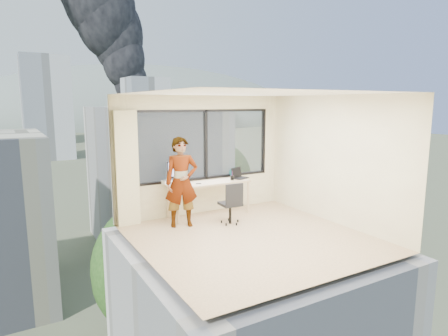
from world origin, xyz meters
TOP-DOWN VIEW (x-y plane):
  - floor at (0.00, 0.00)m, footprint 4.00×4.00m
  - ceiling at (0.00, 0.00)m, footprint 4.00×4.00m
  - wall_front at (0.00, -2.00)m, footprint 4.00×0.01m
  - wall_left at (-2.00, 0.00)m, footprint 0.01×4.00m
  - wall_right at (2.00, 0.00)m, footprint 0.01×4.00m
  - window_wall at (0.05, 2.00)m, footprint 3.30×0.16m
  - curtain at (-1.72, 1.88)m, footprint 0.45×0.14m
  - desk at (0.00, 1.66)m, footprint 1.80×0.60m
  - chair at (0.10, 0.92)m, footprint 0.48×0.48m
  - person at (-0.81, 1.27)m, footprint 0.74×0.58m
  - monitor at (-0.68, 1.77)m, footprint 0.52×0.18m
  - game_console at (-0.80, 1.90)m, footprint 0.37×0.33m
  - laptop at (0.80, 1.64)m, footprint 0.45×0.46m
  - cellphone at (-0.28, 1.59)m, footprint 0.12×0.08m
  - pen_cup at (0.54, 1.58)m, footprint 0.10×0.10m
  - handbag at (0.80, 1.90)m, footprint 0.29×0.15m
  - exterior_ground at (0.00, 120.00)m, footprint 400.00×400.00m
  - near_bldg_b at (12.00, 38.00)m, footprint 14.00×13.00m
  - near_bldg_c at (30.00, 28.00)m, footprint 12.00×10.00m
  - far_tower_b at (8.00, 120.00)m, footprint 13.00×13.00m
  - far_tower_c at (45.00, 140.00)m, footprint 15.00×15.00m
  - hill_b at (100.00, 320.00)m, footprint 300.00×220.00m
  - tree_b at (4.00, 18.00)m, footprint 7.60×7.60m
  - tree_c at (22.00, 40.00)m, footprint 8.40×8.40m
  - smoke_plume_b at (55.00, 170.00)m, footprint 30.00×18.00m

SIDE VIEW (x-z plane):
  - exterior_ground at x=0.00m, z-range -14.02..-13.98m
  - hill_b at x=100.00m, z-range -62.00..34.00m
  - tree_b at x=4.00m, z-range -14.00..-5.00m
  - near_bldg_c at x=30.00m, z-range -14.00..-4.00m
  - tree_c at x=22.00m, z-range -14.00..-4.00m
  - near_bldg_b at x=12.00m, z-range -14.00..2.00m
  - far_tower_c at x=45.00m, z-range -14.00..12.00m
  - floor at x=0.00m, z-range -0.01..0.01m
  - desk at x=0.00m, z-range 0.00..0.75m
  - chair at x=0.10m, z-range 0.00..0.88m
  - cellphone at x=-0.28m, z-range 0.75..0.76m
  - game_console at x=-0.80m, z-range 0.75..0.82m
  - pen_cup at x=0.54m, z-range 0.75..0.85m
  - handbag at x=0.80m, z-range 0.75..0.96m
  - laptop at x=0.80m, z-range 0.75..0.97m
  - person at x=-0.81m, z-range 0.00..1.79m
  - far_tower_b at x=8.00m, z-range -14.00..16.00m
  - monitor at x=-0.68m, z-range 0.75..1.26m
  - curtain at x=-1.72m, z-range 0.00..2.30m
  - wall_front at x=0.00m, z-range 0.00..2.60m
  - wall_left at x=-2.00m, z-range 0.00..2.60m
  - wall_right at x=2.00m, z-range 0.00..2.60m
  - window_wall at x=0.05m, z-range 0.75..2.30m
  - ceiling at x=0.00m, z-range 2.60..2.60m
  - smoke_plume_b at x=55.00m, z-range -8.00..62.00m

